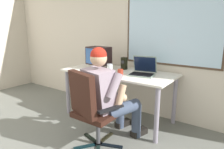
{
  "coord_description": "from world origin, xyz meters",
  "views": [
    {
      "loc": [
        1.83,
        -0.45,
        1.39
      ],
      "look_at": [
        0.35,
        1.63,
        0.79
      ],
      "focal_mm": 32.38,
      "sensor_mm": 36.0,
      "label": 1
    }
  ],
  "objects_px": {
    "desk_speaker": "(124,63)",
    "coffee_mug": "(120,72)",
    "crt_monitor": "(98,56)",
    "laptop": "(143,70)",
    "office_chair": "(91,106)",
    "wine_glass": "(110,67)",
    "desk": "(118,78)",
    "person_seated": "(109,94)"
  },
  "relations": [
    {
      "from": "desk",
      "to": "office_chair",
      "type": "xyz_separation_m",
      "value": [
        0.2,
        -0.86,
        -0.13
      ]
    },
    {
      "from": "person_seated",
      "to": "laptop",
      "type": "relative_size",
      "value": 3.03
    },
    {
      "from": "wine_glass",
      "to": "laptop",
      "type": "bearing_deg",
      "value": 34.19
    },
    {
      "from": "office_chair",
      "to": "crt_monitor",
      "type": "relative_size",
      "value": 2.41
    },
    {
      "from": "office_chair",
      "to": "desk_speaker",
      "type": "distance_m",
      "value": 1.11
    },
    {
      "from": "office_chair",
      "to": "laptop",
      "type": "distance_m",
      "value": 0.97
    },
    {
      "from": "desk",
      "to": "wine_glass",
      "type": "xyz_separation_m",
      "value": [
        0.01,
        -0.22,
        0.2
      ]
    },
    {
      "from": "person_seated",
      "to": "desk_speaker",
      "type": "xyz_separation_m",
      "value": [
        -0.27,
        0.78,
        0.23
      ]
    },
    {
      "from": "laptop",
      "to": "desk_speaker",
      "type": "xyz_separation_m",
      "value": [
        -0.4,
        0.14,
        0.03
      ]
    },
    {
      "from": "person_seated",
      "to": "coffee_mug",
      "type": "relative_size",
      "value": 13.0
    },
    {
      "from": "person_seated",
      "to": "desk_speaker",
      "type": "height_order",
      "value": "person_seated"
    },
    {
      "from": "office_chair",
      "to": "desk",
      "type": "bearing_deg",
      "value": 103.18
    },
    {
      "from": "person_seated",
      "to": "coffee_mug",
      "type": "height_order",
      "value": "person_seated"
    },
    {
      "from": "desk",
      "to": "coffee_mug",
      "type": "relative_size",
      "value": 18.6
    },
    {
      "from": "person_seated",
      "to": "wine_glass",
      "type": "xyz_separation_m",
      "value": [
        -0.26,
        0.39,
        0.24
      ]
    },
    {
      "from": "crt_monitor",
      "to": "laptop",
      "type": "bearing_deg",
      "value": 2.6
    },
    {
      "from": "desk",
      "to": "laptop",
      "type": "relative_size",
      "value": 4.33
    },
    {
      "from": "crt_monitor",
      "to": "wine_glass",
      "type": "xyz_separation_m",
      "value": [
        0.39,
        -0.23,
        -0.1
      ]
    },
    {
      "from": "desk",
      "to": "crt_monitor",
      "type": "bearing_deg",
      "value": 178.99
    },
    {
      "from": "person_seated",
      "to": "coffee_mug",
      "type": "xyz_separation_m",
      "value": [
        -0.09,
        0.4,
        0.18
      ]
    },
    {
      "from": "office_chair",
      "to": "coffee_mug",
      "type": "bearing_deg",
      "value": 92.23
    },
    {
      "from": "laptop",
      "to": "desk_speaker",
      "type": "distance_m",
      "value": 0.42
    },
    {
      "from": "crt_monitor",
      "to": "desk_speaker",
      "type": "height_order",
      "value": "crt_monitor"
    },
    {
      "from": "person_seated",
      "to": "crt_monitor",
      "type": "relative_size",
      "value": 3.07
    },
    {
      "from": "office_chair",
      "to": "crt_monitor",
      "type": "bearing_deg",
      "value": 123.98
    },
    {
      "from": "laptop",
      "to": "wine_glass",
      "type": "relative_size",
      "value": 2.67
    },
    {
      "from": "office_chair",
      "to": "crt_monitor",
      "type": "height_order",
      "value": "crt_monitor"
    },
    {
      "from": "office_chair",
      "to": "wine_glass",
      "type": "distance_m",
      "value": 0.74
    },
    {
      "from": "laptop",
      "to": "coffee_mug",
      "type": "xyz_separation_m",
      "value": [
        -0.21,
        -0.25,
        -0.02
      ]
    },
    {
      "from": "wine_glass",
      "to": "desk_speaker",
      "type": "relative_size",
      "value": 0.76
    },
    {
      "from": "desk_speaker",
      "to": "coffee_mug",
      "type": "distance_m",
      "value": 0.43
    },
    {
      "from": "crt_monitor",
      "to": "desk_speaker",
      "type": "xyz_separation_m",
      "value": [
        0.37,
        0.17,
        -0.1
      ]
    },
    {
      "from": "desk_speaker",
      "to": "coffee_mug",
      "type": "xyz_separation_m",
      "value": [
        0.19,
        -0.39,
        -0.05
      ]
    },
    {
      "from": "person_seated",
      "to": "laptop",
      "type": "distance_m",
      "value": 0.69
    },
    {
      "from": "office_chair",
      "to": "desk_speaker",
      "type": "bearing_deg",
      "value": 101.45
    },
    {
      "from": "desk",
      "to": "person_seated",
      "type": "height_order",
      "value": "person_seated"
    },
    {
      "from": "person_seated",
      "to": "coffee_mug",
      "type": "distance_m",
      "value": 0.44
    },
    {
      "from": "wine_glass",
      "to": "desk_speaker",
      "type": "bearing_deg",
      "value": 92.08
    },
    {
      "from": "crt_monitor",
      "to": "wine_glass",
      "type": "bearing_deg",
      "value": -30.25
    },
    {
      "from": "crt_monitor",
      "to": "laptop",
      "type": "distance_m",
      "value": 0.79
    },
    {
      "from": "laptop",
      "to": "desk_speaker",
      "type": "height_order",
      "value": "laptop"
    },
    {
      "from": "crt_monitor",
      "to": "desk",
      "type": "bearing_deg",
      "value": -1.01
    }
  ]
}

